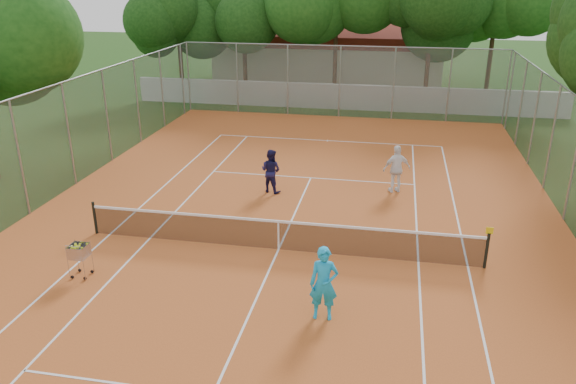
% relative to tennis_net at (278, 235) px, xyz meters
% --- Properties ---
extents(ground, '(120.00, 120.00, 0.00)m').
position_rel_tennis_net_xyz_m(ground, '(0.00, 0.00, -0.51)').
color(ground, '#19390F').
rests_on(ground, ground).
extents(court_pad, '(18.00, 34.00, 0.02)m').
position_rel_tennis_net_xyz_m(court_pad, '(0.00, 0.00, -0.50)').
color(court_pad, '#BC5A24').
rests_on(court_pad, ground).
extents(court_lines, '(10.98, 23.78, 0.01)m').
position_rel_tennis_net_xyz_m(court_lines, '(0.00, 0.00, -0.49)').
color(court_lines, white).
rests_on(court_lines, court_pad).
extents(tennis_net, '(11.88, 0.10, 0.98)m').
position_rel_tennis_net_xyz_m(tennis_net, '(0.00, 0.00, 0.00)').
color(tennis_net, black).
rests_on(tennis_net, court_pad).
extents(perimeter_fence, '(18.00, 34.00, 4.00)m').
position_rel_tennis_net_xyz_m(perimeter_fence, '(0.00, 0.00, 1.49)').
color(perimeter_fence, slate).
rests_on(perimeter_fence, ground).
extents(boundary_wall, '(26.00, 0.30, 1.50)m').
position_rel_tennis_net_xyz_m(boundary_wall, '(0.00, 19.00, 0.24)').
color(boundary_wall, silver).
rests_on(boundary_wall, ground).
extents(clubhouse, '(16.40, 9.00, 4.40)m').
position_rel_tennis_net_xyz_m(clubhouse, '(-2.00, 29.00, 1.69)').
color(clubhouse, beige).
rests_on(clubhouse, ground).
extents(tropical_trees, '(29.00, 19.00, 10.00)m').
position_rel_tennis_net_xyz_m(tropical_trees, '(0.00, 22.00, 4.49)').
color(tropical_trees, '#0F330C').
rests_on(tropical_trees, ground).
extents(player_near, '(0.71, 0.50, 1.86)m').
position_rel_tennis_net_xyz_m(player_near, '(1.78, -3.27, 0.44)').
color(player_near, '#19A2DA').
rests_on(player_near, court_pad).
extents(player_far_left, '(0.97, 0.86, 1.66)m').
position_rel_tennis_net_xyz_m(player_far_left, '(-1.26, 4.63, 0.34)').
color(player_far_left, '#191643').
rests_on(player_far_left, court_pad).
extents(player_far_right, '(1.15, 0.82, 1.82)m').
position_rel_tennis_net_xyz_m(player_far_right, '(3.37, 5.51, 0.42)').
color(player_far_right, white).
rests_on(player_far_right, court_pad).
extents(ball_hopper, '(0.62, 0.62, 1.03)m').
position_rel_tennis_net_xyz_m(ball_hopper, '(-4.97, -2.57, 0.03)').
color(ball_hopper, '#B1B0B7').
rests_on(ball_hopper, court_pad).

